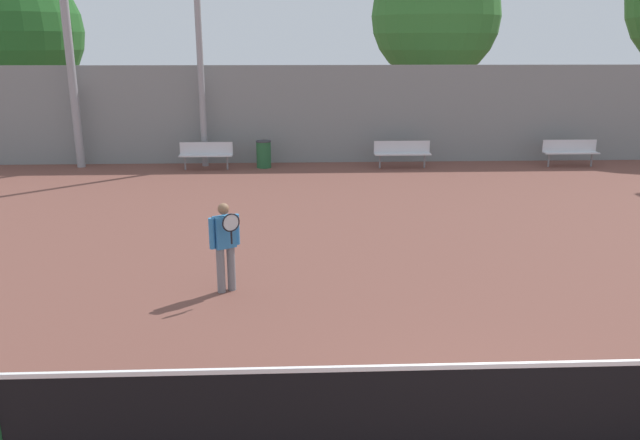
{
  "coord_description": "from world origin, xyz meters",
  "views": [
    {
      "loc": [
        -2.14,
        -5.41,
        4.13
      ],
      "look_at": [
        -1.66,
        5.84,
        0.91
      ],
      "focal_mm": 35.0,
      "sensor_mm": 36.0,
      "label": 1
    }
  ],
  "objects_px": {
    "tennis_net": "(509,411)",
    "bench_courtside_near": "(206,152)",
    "tree_green_broad": "(435,17)",
    "tree_dark_dense": "(14,32)",
    "tennis_player": "(225,243)",
    "trash_bin": "(264,154)",
    "bench_courtside_far": "(402,151)",
    "bench_adjacent_court": "(570,150)"
  },
  "relations": [
    {
      "from": "tennis_net",
      "to": "bench_adjacent_court",
      "type": "bearing_deg",
      "value": 64.51
    },
    {
      "from": "bench_courtside_far",
      "to": "tennis_net",
      "type": "bearing_deg",
      "value": -95.72
    },
    {
      "from": "tennis_net",
      "to": "bench_adjacent_court",
      "type": "relative_size",
      "value": 5.46
    },
    {
      "from": "bench_courtside_far",
      "to": "tree_green_broad",
      "type": "height_order",
      "value": "tree_green_broad"
    },
    {
      "from": "bench_courtside_near",
      "to": "bench_courtside_far",
      "type": "xyz_separation_m",
      "value": [
        6.62,
        0.0,
        0.0
      ]
    },
    {
      "from": "trash_bin",
      "to": "tree_green_broad",
      "type": "height_order",
      "value": "tree_green_broad"
    },
    {
      "from": "bench_courtside_near",
      "to": "tree_dark_dense",
      "type": "distance_m",
      "value": 11.88
    },
    {
      "from": "tennis_player",
      "to": "tree_dark_dense",
      "type": "height_order",
      "value": "tree_dark_dense"
    },
    {
      "from": "bench_courtside_near",
      "to": "bench_adjacent_court",
      "type": "relative_size",
      "value": 0.94
    },
    {
      "from": "bench_courtside_near",
      "to": "bench_adjacent_court",
      "type": "height_order",
      "value": "same"
    },
    {
      "from": "bench_courtside_near",
      "to": "bench_courtside_far",
      "type": "bearing_deg",
      "value": 0.0
    },
    {
      "from": "bench_adjacent_court",
      "to": "tree_green_broad",
      "type": "height_order",
      "value": "tree_green_broad"
    },
    {
      "from": "tennis_player",
      "to": "trash_bin",
      "type": "relative_size",
      "value": 1.7
    },
    {
      "from": "tree_green_broad",
      "to": "tennis_net",
      "type": "bearing_deg",
      "value": -100.04
    },
    {
      "from": "bench_adjacent_court",
      "to": "tree_dark_dense",
      "type": "xyz_separation_m",
      "value": [
        -21.17,
        7.0,
        3.96
      ]
    },
    {
      "from": "tennis_player",
      "to": "bench_courtside_near",
      "type": "xyz_separation_m",
      "value": [
        -1.76,
        10.78,
        -0.3
      ]
    },
    {
      "from": "tree_dark_dense",
      "to": "tennis_net",
      "type": "bearing_deg",
      "value": -58.36
    },
    {
      "from": "trash_bin",
      "to": "tree_green_broad",
      "type": "relative_size",
      "value": 0.12
    },
    {
      "from": "trash_bin",
      "to": "tree_dark_dense",
      "type": "distance_m",
      "value": 13.28
    },
    {
      "from": "tree_green_broad",
      "to": "tree_dark_dense",
      "type": "xyz_separation_m",
      "value": [
        -17.67,
        0.67,
        -0.62
      ]
    },
    {
      "from": "tennis_net",
      "to": "bench_courtside_near",
      "type": "distance_m",
      "value": 16.23
    },
    {
      "from": "bench_courtside_near",
      "to": "tree_dark_dense",
      "type": "relative_size",
      "value": 0.24
    },
    {
      "from": "tree_green_broad",
      "to": "bench_courtside_far",
      "type": "bearing_deg",
      "value": -110.03
    },
    {
      "from": "tree_dark_dense",
      "to": "bench_adjacent_court",
      "type": "bearing_deg",
      "value": -18.31
    },
    {
      "from": "tree_green_broad",
      "to": "tree_dark_dense",
      "type": "bearing_deg",
      "value": 177.84
    },
    {
      "from": "tennis_net",
      "to": "bench_courtside_far",
      "type": "xyz_separation_m",
      "value": [
        1.54,
        15.42,
        0.01
      ]
    },
    {
      "from": "tennis_net",
      "to": "bench_courtside_near",
      "type": "height_order",
      "value": "tennis_net"
    },
    {
      "from": "trash_bin",
      "to": "bench_courtside_far",
      "type": "bearing_deg",
      "value": -2.5
    },
    {
      "from": "bench_courtside_near",
      "to": "tree_green_broad",
      "type": "xyz_separation_m",
      "value": [
        8.93,
        6.34,
        4.58
      ]
    },
    {
      "from": "bench_adjacent_court",
      "to": "tree_dark_dense",
      "type": "bearing_deg",
      "value": 161.69
    },
    {
      "from": "trash_bin",
      "to": "tree_green_broad",
      "type": "bearing_deg",
      "value": 41.16
    },
    {
      "from": "tennis_net",
      "to": "bench_courtside_near",
      "type": "relative_size",
      "value": 5.8
    },
    {
      "from": "bench_courtside_near",
      "to": "trash_bin",
      "type": "relative_size",
      "value": 1.92
    },
    {
      "from": "bench_courtside_far",
      "to": "tree_dark_dense",
      "type": "bearing_deg",
      "value": 155.49
    },
    {
      "from": "bench_courtside_near",
      "to": "tree_green_broad",
      "type": "bearing_deg",
      "value": 35.37
    },
    {
      "from": "tennis_player",
      "to": "bench_courtside_far",
      "type": "distance_m",
      "value": 11.83
    },
    {
      "from": "bench_adjacent_court",
      "to": "tree_dark_dense",
      "type": "distance_m",
      "value": 22.64
    },
    {
      "from": "tennis_net",
      "to": "tree_green_broad",
      "type": "distance_m",
      "value": 22.56
    },
    {
      "from": "bench_courtside_far",
      "to": "tree_green_broad",
      "type": "relative_size",
      "value": 0.24
    },
    {
      "from": "bench_adjacent_court",
      "to": "tennis_player",
      "type": "bearing_deg",
      "value": -134.68
    },
    {
      "from": "bench_courtside_near",
      "to": "tree_dark_dense",
      "type": "height_order",
      "value": "tree_dark_dense"
    },
    {
      "from": "tennis_net",
      "to": "trash_bin",
      "type": "bearing_deg",
      "value": 101.43
    }
  ]
}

